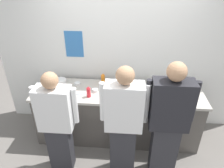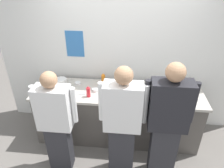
{
  "view_description": "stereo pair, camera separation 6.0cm",
  "coord_description": "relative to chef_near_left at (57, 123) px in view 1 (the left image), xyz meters",
  "views": [
    {
      "loc": [
        0.13,
        -2.37,
        2.62
      ],
      "look_at": [
        -0.09,
        0.43,
        1.02
      ],
      "focal_mm": 33.05,
      "sensor_mm": 36.0,
      "label": 1
    },
    {
      "loc": [
        0.19,
        -2.36,
        2.62
      ],
      "look_at": [
        -0.09,
        0.43,
        1.02
      ],
      "focal_mm": 33.05,
      "sensor_mm": 36.0,
      "label": 2
    }
  ],
  "objects": [
    {
      "name": "deli_cup",
      "position": [
        1.51,
        0.52,
        0.13
      ],
      "size": [
        0.09,
        0.09,
        0.1
      ],
      "primitive_type": "cylinder",
      "color": "white",
      "rests_on": "prep_counter"
    },
    {
      "name": "ramekin_yellow_sauce",
      "position": [
        0.41,
        0.68,
        0.11
      ],
      "size": [
        0.09,
        0.09,
        0.05
      ],
      "color": "white",
      "rests_on": "prep_counter"
    },
    {
      "name": "chef_near_left",
      "position": [
        0.0,
        0.0,
        0.0
      ],
      "size": [
        0.58,
        0.24,
        1.57
      ],
      "color": "#2D2D33",
      "rests_on": "ground"
    },
    {
      "name": "plate_stack_front",
      "position": [
        1.68,
        0.67,
        0.11
      ],
      "size": [
        0.2,
        0.2,
        0.05
      ],
      "color": "white",
      "rests_on": "prep_counter"
    },
    {
      "name": "squeeze_bottle_secondary",
      "position": [
        0.5,
        0.93,
        0.18
      ],
      "size": [
        0.06,
        0.06,
        0.2
      ],
      "color": "orange",
      "rests_on": "prep_counter"
    },
    {
      "name": "ramekin_red_sauce",
      "position": [
        0.08,
        0.88,
        0.1
      ],
      "size": [
        0.1,
        0.1,
        0.04
      ],
      "color": "white",
      "rests_on": "prep_counter"
    },
    {
      "name": "wall_back",
      "position": [
        0.76,
        1.21,
        0.66
      ],
      "size": [
        4.18,
        0.11,
        2.99
      ],
      "color": "white",
      "rests_on": "ground"
    },
    {
      "name": "prep_counter",
      "position": [
        0.76,
        0.72,
        -0.37
      ],
      "size": [
        2.66,
        0.73,
        0.91
      ],
      "color": "#56514C",
      "rests_on": "ground"
    },
    {
      "name": "squeeze_bottle_primary",
      "position": [
        0.34,
        0.53,
        0.17
      ],
      "size": [
        0.06,
        0.06,
        0.18
      ],
      "color": "red",
      "rests_on": "prep_counter"
    },
    {
      "name": "plate_stack_rear",
      "position": [
        -0.2,
        0.87,
        0.12
      ],
      "size": [
        0.19,
        0.19,
        0.08
      ],
      "color": "white",
      "rests_on": "prep_counter"
    },
    {
      "name": "ground_plane",
      "position": [
        0.76,
        0.33,
        -0.83
      ],
      "size": [
        9.0,
        9.0,
        0.0
      ],
      "primitive_type": "plane",
      "color": "slate"
    },
    {
      "name": "chefs_knife",
      "position": [
        0.14,
        0.58,
        0.09
      ],
      "size": [
        0.28,
        0.03,
        0.02
      ],
      "color": "#B7BABF",
      "rests_on": "prep_counter"
    },
    {
      "name": "chef_center",
      "position": [
        0.88,
        0.01,
        0.06
      ],
      "size": [
        0.61,
        0.24,
        1.67
      ],
      "color": "#2D2D33",
      "rests_on": "ground"
    },
    {
      "name": "chef_far_right",
      "position": [
        1.44,
        0.04,
        0.09
      ],
      "size": [
        0.63,
        0.24,
        1.73
      ],
      "color": "#2D2D33",
      "rests_on": "ground"
    },
    {
      "name": "mixing_bowl_steel",
      "position": [
        0.71,
        0.66,
        0.14
      ],
      "size": [
        0.33,
        0.33,
        0.12
      ],
      "primitive_type": "cylinder",
      "color": "#B7BABF",
      "rests_on": "prep_counter"
    },
    {
      "name": "sheet_tray",
      "position": [
        1.18,
        0.72,
        0.09
      ],
      "size": [
        0.44,
        0.33,
        0.02
      ],
      "primitive_type": "cube",
      "rotation": [
        0.0,
        0.0,
        -0.06
      ],
      "color": "#B7BABF",
      "rests_on": "prep_counter"
    }
  ]
}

